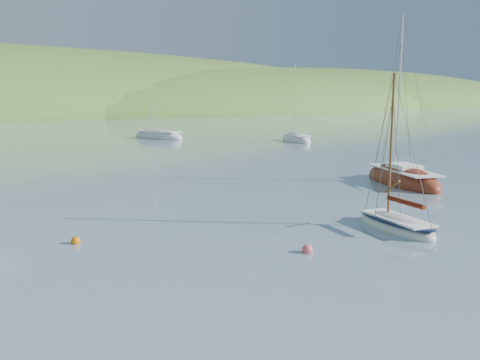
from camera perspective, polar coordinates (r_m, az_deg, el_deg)
ground at (r=24.54m, az=14.38°, el=-6.96°), size 700.00×700.00×0.00m
daysailer_white at (r=27.93m, az=16.28°, el=-4.64°), size 3.18×5.70×8.28m
sloop_red at (r=41.93m, az=16.95°, el=-0.05°), size 6.45×9.61×13.48m
distant_sloop_b at (r=81.15m, az=-8.70°, el=4.55°), size 6.01×9.85×13.25m
distant_sloop_d at (r=76.05m, az=6.03°, el=4.28°), size 5.69×8.73×11.76m
mooring_buoys at (r=28.09m, az=9.40°, el=-4.48°), size 24.89×8.57×0.47m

